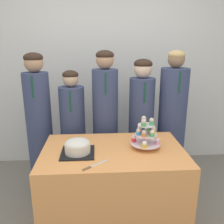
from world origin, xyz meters
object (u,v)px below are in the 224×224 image
object	(u,v)px
cupcake_stand	(146,133)
cake_knife	(92,167)
student_1	(73,135)
student_3	(141,128)
student_0	(39,127)
student_4	(171,126)
student_2	(105,125)
round_cake	(78,146)

from	to	relation	value
cupcake_stand	cake_knife	bearing A→B (deg)	-146.20
student_1	student_3	xyz separation A→B (m)	(0.77, 0.00, 0.07)
student_0	student_3	bearing A→B (deg)	-0.00
cupcake_stand	student_1	world-z (taller)	student_1
cake_knife	student_4	xyz separation A→B (m)	(0.90, 0.93, -0.02)
student_1	student_4	bearing A→B (deg)	0.00
student_2	student_3	world-z (taller)	student_2
student_0	student_3	size ratio (longest dim) A/B	1.05
cake_knife	student_3	world-z (taller)	student_3
student_4	cupcake_stand	bearing A→B (deg)	-124.99
cupcake_stand	student_4	size ratio (longest dim) A/B	0.18
student_1	round_cake	bearing A→B (deg)	-81.34
student_0	student_4	xyz separation A→B (m)	(1.50, 0.00, -0.01)
cupcake_stand	round_cake	bearing A→B (deg)	-172.39
cake_knife	student_0	world-z (taller)	student_0
round_cake	student_3	bearing A→B (deg)	46.31
student_1	student_3	bearing A→B (deg)	0.00
student_1	cake_knife	bearing A→B (deg)	-76.38
cake_knife	student_1	xyz separation A→B (m)	(-0.23, 0.93, -0.12)
round_cake	cake_knife	bearing A→B (deg)	-63.06
student_3	student_4	size ratio (longest dim) A/B	0.95
cake_knife	cupcake_stand	distance (m)	0.58
round_cake	cake_knife	world-z (taller)	round_cake
round_cake	student_0	bearing A→B (deg)	124.27
student_1	student_2	distance (m)	0.38
student_2	student_0	bearing A→B (deg)	-180.00
student_0	student_2	world-z (taller)	student_2
student_3	student_2	bearing A→B (deg)	180.00
round_cake	student_2	distance (m)	0.75
round_cake	student_3	size ratio (longest dim) A/B	0.18
student_2	student_4	bearing A→B (deg)	0.00
cake_knife	student_3	size ratio (longest dim) A/B	0.13
student_2	cake_knife	bearing A→B (deg)	-98.52
student_1	student_4	xyz separation A→B (m)	(1.13, 0.00, 0.09)
round_cake	student_4	size ratio (longest dim) A/B	0.17
cake_knife	cupcake_stand	bearing A→B (deg)	-4.59
cupcake_stand	student_2	xyz separation A→B (m)	(-0.33, 0.62, -0.14)
cupcake_stand	student_3	size ratio (longest dim) A/B	0.19
student_4	student_3	bearing A→B (deg)	-180.00
student_0	round_cake	bearing A→B (deg)	-55.73
student_0	student_1	distance (m)	0.38
cake_knife	student_1	size ratio (longest dim) A/B	0.15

